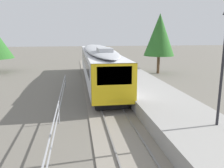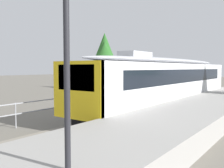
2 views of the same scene
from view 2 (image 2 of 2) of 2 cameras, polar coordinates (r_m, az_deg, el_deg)
The scene contains 6 objects.
ground_plane at distance 13.63m, azimuth -16.66°, elevation -8.93°, with size 160.00×160.00×0.00m, color #6B665B.
track_rails at distance 11.43m, azimuth -7.39°, elevation -11.08°, with size 3.20×60.00×0.14m.
commuter_train at distance 19.16m, azimuth 12.75°, elevation 1.22°, with size 2.82×19.79×3.74m.
station_platform at distance 9.44m, azimuth 7.31°, elevation -11.64°, with size 3.90×60.00×0.90m, color #999691.
tree_behind_carpark at distance 33.99m, azimuth -1.69°, elevation 7.14°, with size 4.09×4.09×7.61m.
tree_behind_station_far at distance 33.37m, azimuth -1.66°, elevation 5.70°, with size 5.30×5.30×6.39m.
Camera 2 is at (7.65, 14.03, 2.94)m, focal length 40.33 mm.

